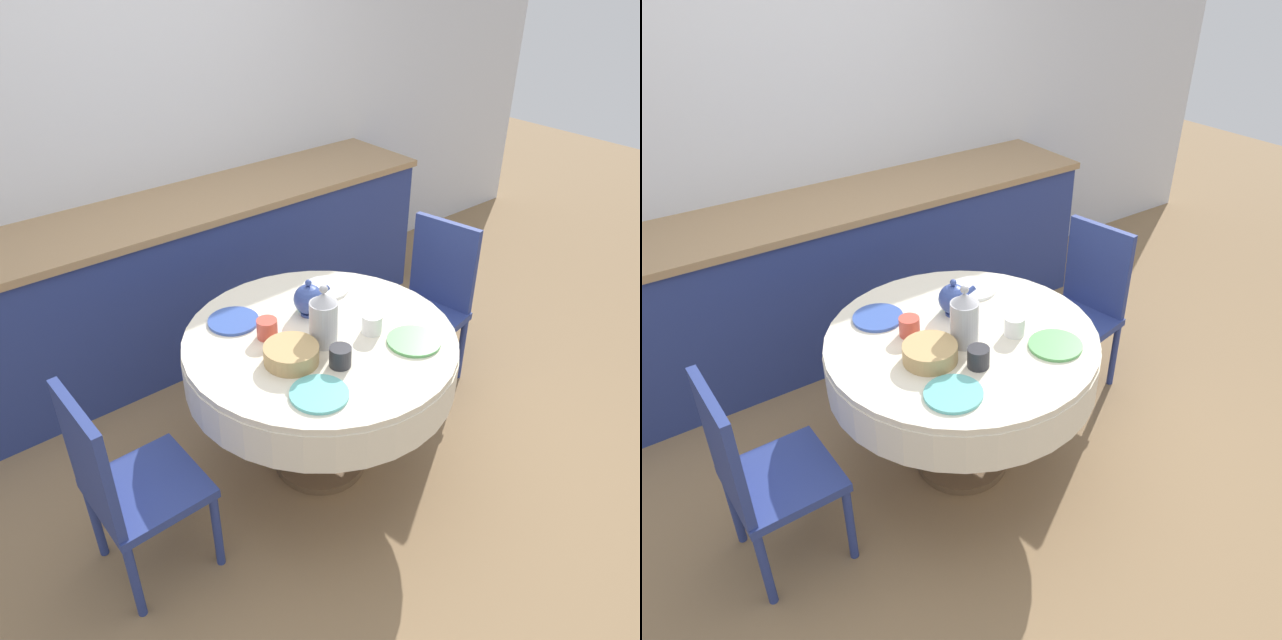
{
  "view_description": "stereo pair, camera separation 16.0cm",
  "coord_description": "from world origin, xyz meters",
  "views": [
    {
      "loc": [
        -1.39,
        -1.71,
        2.25
      ],
      "look_at": [
        0.0,
        0.0,
        0.83
      ],
      "focal_mm": 35.0,
      "sensor_mm": 36.0,
      "label": 1
    },
    {
      "loc": [
        -1.27,
        -1.8,
        2.25
      ],
      "look_at": [
        0.0,
        0.0,
        0.83
      ],
      "focal_mm": 35.0,
      "sensor_mm": 36.0,
      "label": 2
    }
  ],
  "objects": [
    {
      "name": "plate_near_left",
      "position": [
        -0.25,
        -0.31,
        0.75
      ],
      "size": [
        0.23,
        0.23,
        0.01
      ],
      "primitive_type": "cylinder",
      "color": "#60BCB7",
      "rests_on": "dining_table"
    },
    {
      "name": "bread_basket",
      "position": [
        -0.21,
        -0.07,
        0.78
      ],
      "size": [
        0.22,
        0.22,
        0.07
      ],
      "primitive_type": "cylinder",
      "color": "tan",
      "rests_on": "dining_table"
    },
    {
      "name": "plate_far_right",
      "position": [
        0.27,
        0.29,
        0.75
      ],
      "size": [
        0.23,
        0.23,
        0.01
      ],
      "primitive_type": "cylinder",
      "color": "white",
      "rests_on": "dining_table"
    },
    {
      "name": "cup_far_right",
      "position": [
        0.09,
        0.2,
        0.79
      ],
      "size": [
        0.09,
        0.09,
        0.08
      ],
      "primitive_type": "cylinder",
      "color": "#5BA39E",
      "rests_on": "dining_table"
    },
    {
      "name": "wall_back",
      "position": [
        0.0,
        1.63,
        1.3
      ],
      "size": [
        7.0,
        0.05,
        2.6
      ],
      "color": "silver",
      "rests_on": "ground_plane"
    },
    {
      "name": "chair_right",
      "position": [
        -0.94,
        -0.01,
        0.5
      ],
      "size": [
        0.4,
        0.4,
        0.93
      ],
      "rotation": [
        0.0,
        0.0,
        -1.56
      ],
      "color": "navy",
      "rests_on": "ground_plane"
    },
    {
      "name": "coffee_carafe",
      "position": [
        -0.02,
        -0.05,
        0.87
      ],
      "size": [
        0.12,
        0.12,
        0.28
      ],
      "color": "#B2B2B7",
      "rests_on": "dining_table"
    },
    {
      "name": "plate_near_right",
      "position": [
        0.27,
        -0.29,
        0.75
      ],
      "size": [
        0.23,
        0.23,
        0.01
      ],
      "primitive_type": "cylinder",
      "color": "#5BA85B",
      "rests_on": "dining_table"
    },
    {
      "name": "kitchen_counter",
      "position": [
        0.0,
        1.3,
        0.46
      ],
      "size": [
        3.24,
        0.64,
        0.92
      ],
      "color": "navy",
      "rests_on": "ground_plane"
    },
    {
      "name": "ground_plane",
      "position": [
        0.0,
        0.0,
        0.0
      ],
      "size": [
        12.0,
        12.0,
        0.0
      ],
      "primitive_type": "plane",
      "color": "#8E704C"
    },
    {
      "name": "cup_far_left",
      "position": [
        -0.18,
        0.13,
        0.79
      ],
      "size": [
        0.09,
        0.09,
        0.08
      ],
      "primitive_type": "cylinder",
      "color": "#CC4C3D",
      "rests_on": "dining_table"
    },
    {
      "name": "plate_far_left",
      "position": [
        -0.23,
        0.32,
        0.75
      ],
      "size": [
        0.23,
        0.23,
        0.01
      ],
      "primitive_type": "cylinder",
      "color": "#3856AD",
      "rests_on": "dining_table"
    },
    {
      "name": "teapot",
      "position": [
        0.07,
        0.17,
        0.83
      ],
      "size": [
        0.19,
        0.14,
        0.18
      ],
      "color": "#33478E",
      "rests_on": "dining_table"
    },
    {
      "name": "cup_near_left",
      "position": [
        -0.07,
        -0.21,
        0.79
      ],
      "size": [
        0.09,
        0.09,
        0.08
      ],
      "primitive_type": "cylinder",
      "color": "#28282D",
      "rests_on": "dining_table"
    },
    {
      "name": "cup_near_right",
      "position": [
        0.19,
        -0.12,
        0.79
      ],
      "size": [
        0.09,
        0.09,
        0.08
      ],
      "primitive_type": "cylinder",
      "color": "white",
      "rests_on": "dining_table"
    },
    {
      "name": "dining_table",
      "position": [
        0.0,
        0.0,
        0.62
      ],
      "size": [
        1.18,
        1.18,
        0.75
      ],
      "color": "brown",
      "rests_on": "ground_plane"
    },
    {
      "name": "chair_left",
      "position": [
        0.92,
        0.17,
        0.5
      ],
      "size": [
        0.47,
        0.47,
        0.93
      ],
      "rotation": [
        0.0,
        0.0,
        -4.53
      ],
      "color": "navy",
      "rests_on": "ground_plane"
    }
  ]
}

